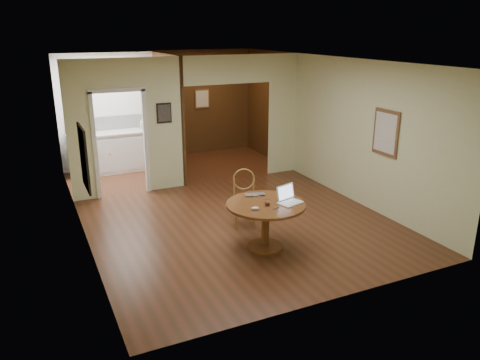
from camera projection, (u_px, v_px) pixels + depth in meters
name	position (u px, v px, depth m)	size (l,w,h in m)	color
floor	(244.00, 226.00, 7.98)	(5.00, 5.00, 0.00)	#472814
room_shell	(163.00, 122.00, 10.06)	(5.20, 7.50, 5.00)	white
dining_table	(266.00, 215.00, 7.02)	(1.18, 1.18, 0.74)	brown
chair	(244.00, 195.00, 7.91)	(0.53, 0.53, 0.97)	#A67B3B
open_laptop	(288.00, 198.00, 7.00)	(0.40, 0.39, 0.24)	silver
closed_laptop	(256.00, 196.00, 7.24)	(0.32, 0.21, 0.03)	#B8B8BD
mouse	(255.00, 208.00, 6.70)	(0.11, 0.06, 0.05)	silver
wine_glass	(267.00, 202.00, 6.86)	(0.09, 0.09, 0.10)	white
pen	(276.00, 208.00, 6.76)	(0.01, 0.01, 0.13)	navy
kitchen_cabinet	(114.00, 152.00, 10.90)	(2.06, 0.60, 0.94)	white
grocery_bag	(145.00, 124.00, 11.02)	(0.26, 0.22, 0.26)	beige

